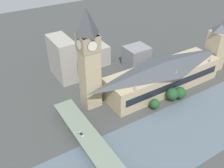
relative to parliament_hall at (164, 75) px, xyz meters
name	(u,v)px	position (x,y,z in m)	size (l,w,h in m)	color
ground_plane	(168,100)	(-16.84, 8.00, -12.63)	(600.00, 600.00, 0.00)	#424442
river_water	(199,123)	(-48.64, 8.00, -12.48)	(51.61, 360.00, 0.30)	slate
parliament_hall	(164,75)	(0.00, 0.00, 0.00)	(28.14, 105.20, 25.42)	tan
clock_tower	(89,58)	(12.69, 62.92, 28.40)	(13.86, 13.86, 77.13)	tan
victoria_tower	(216,47)	(0.06, -63.80, 9.72)	(14.40, 14.40, 48.69)	tan
road_bridge	(108,165)	(-48.64, 84.37, -7.43)	(135.21, 14.27, 6.44)	#5D6A59
car_northbound_tail	(81,134)	(-20.05, 87.63, -5.51)	(4.53, 1.93, 1.35)	silver
city_block_west	(63,58)	(62.04, 64.76, 6.26)	(33.14, 15.95, 37.78)	#A39E93
city_block_center	(92,53)	(73.22, 29.57, -2.81)	(30.58, 25.79, 19.64)	#A39E93
city_block_east	(136,57)	(42.32, -3.19, -2.22)	(19.51, 22.16, 20.81)	gray
tree_embankment_near	(172,94)	(-18.67, 6.80, -5.42)	(9.81, 9.81, 12.13)	brown
tree_embankment_mid	(155,104)	(-19.40, 25.17, -7.02)	(7.65, 7.65, 9.44)	brown
tree_embankment_far	(180,93)	(-20.02, -0.46, -6.11)	(9.69, 9.69, 11.37)	brown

